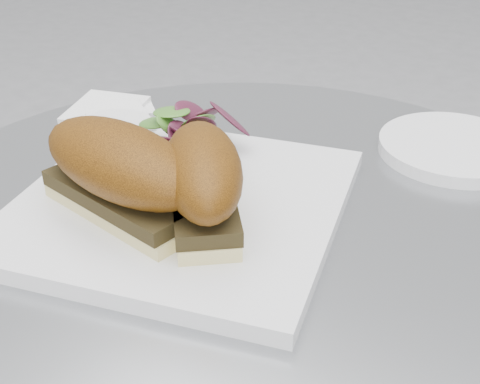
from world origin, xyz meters
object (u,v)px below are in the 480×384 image
at_px(sandwich_right, 203,179).
at_px(saucer, 454,148).
at_px(plate, 181,205).
at_px(sandwich_left, 122,170).

relative_size(sandwich_right, saucer, 0.96).
bearing_deg(plate, sandwich_left, -120.42).
relative_size(sandwich_left, saucer, 1.19).
xyz_separation_m(sandwich_left, saucer, (0.21, 0.30, -0.05)).
bearing_deg(saucer, sandwich_left, -124.90).
xyz_separation_m(plate, saucer, (0.18, 0.25, -0.00)).
bearing_deg(sandwich_right, plate, -156.37).
bearing_deg(sandwich_left, sandwich_right, 29.74).
height_order(plate, saucer, plate).
relative_size(plate, sandwich_left, 1.52).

